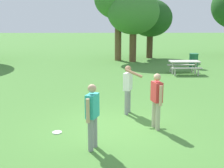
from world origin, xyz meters
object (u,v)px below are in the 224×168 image
at_px(person_catcher, 128,86).
at_px(frisbee, 57,132).
at_px(person_thrower, 92,112).
at_px(picnic_table_near, 184,64).
at_px(tree_back_left, 150,18).
at_px(trash_can_further_along, 194,61).
at_px(tree_slender_mid, 133,12).
at_px(person_bystander, 157,97).

bearing_deg(person_catcher, frisbee, -141.16).
bearing_deg(person_thrower, picnic_table_near, 64.10).
distance_m(picnic_table_near, tree_back_left, 7.81).
relative_size(person_catcher, frisbee, 6.07).
bearing_deg(picnic_table_near, tree_back_left, 97.66).
distance_m(picnic_table_near, trash_can_further_along, 2.36).
height_order(person_catcher, tree_slender_mid, tree_slender_mid).
distance_m(person_catcher, tree_slender_mid, 12.68).
height_order(picnic_table_near, tree_back_left, tree_back_left).
distance_m(person_catcher, picnic_table_near, 8.17).
bearing_deg(picnic_table_near, frisbee, -123.50).
xyz_separation_m(trash_can_further_along, tree_back_left, (-2.13, 5.22, 2.70)).
bearing_deg(trash_can_further_along, person_bystander, -111.52).
distance_m(person_thrower, picnic_table_near, 11.13).
xyz_separation_m(picnic_table_near, tree_back_left, (-0.98, 7.29, 2.62)).
bearing_deg(tree_slender_mid, person_thrower, -98.66).
xyz_separation_m(person_bystander, frisbee, (-2.84, -0.29, -0.93)).
bearing_deg(tree_slender_mid, trash_can_further_along, -39.40).
relative_size(person_thrower, trash_can_further_along, 1.71).
xyz_separation_m(person_thrower, frisbee, (-1.06, 1.06, -0.93)).
height_order(person_thrower, tree_slender_mid, tree_slender_mid).
relative_size(person_bystander, picnic_table_near, 0.96).
height_order(person_thrower, person_catcher, same).
relative_size(person_catcher, picnic_table_near, 0.96).
xyz_separation_m(person_bystander, picnic_table_near, (3.08, 8.65, -0.38)).
distance_m(trash_can_further_along, tree_back_left, 6.25).
height_order(person_thrower, tree_back_left, tree_back_left).
relative_size(person_thrower, picnic_table_near, 0.96).
bearing_deg(person_thrower, tree_slender_mid, 81.34).
bearing_deg(person_thrower, tree_back_left, 77.36).
height_order(frisbee, trash_can_further_along, trash_can_further_along).
bearing_deg(tree_back_left, person_catcher, -100.95).
bearing_deg(tree_back_left, picnic_table_near, -82.34).
relative_size(person_thrower, frisbee, 6.07).
xyz_separation_m(frisbee, trash_can_further_along, (7.07, 11.01, 0.47)).
distance_m(person_bystander, frisbee, 3.01).
distance_m(person_bystander, tree_back_left, 16.23).
distance_m(person_thrower, trash_can_further_along, 13.49).
bearing_deg(trash_can_further_along, person_thrower, -116.47).
height_order(trash_can_further_along, tree_back_left, tree_back_left).
distance_m(person_catcher, frisbee, 2.89).
distance_m(person_thrower, person_catcher, 2.97).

